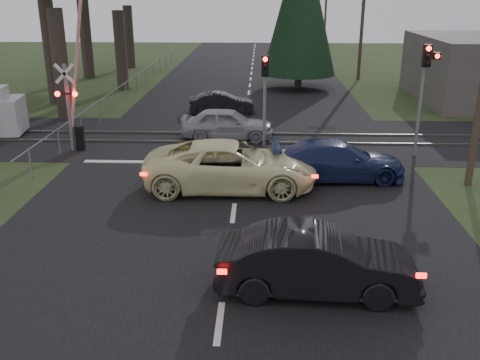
{
  "coord_description": "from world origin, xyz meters",
  "views": [
    {
      "loc": [
        0.83,
        -12.77,
        6.82
      ],
      "look_at": [
        0.23,
        2.55,
        1.3
      ],
      "focal_mm": 40.0,
      "sensor_mm": 36.0,
      "label": 1
    }
  ],
  "objects_px": {
    "traffic_signal_right": "(425,79)",
    "utility_pole_far": "(326,7)",
    "dark_hatchback": "(317,262)",
    "dark_car_far": "(222,103)",
    "cream_coupe": "(231,166)",
    "silver_car": "(227,124)",
    "crossing_signal": "(74,105)",
    "traffic_signal_center": "(265,85)",
    "blue_sedan": "(337,161)",
    "utility_pole_mid": "(363,17)"
  },
  "relations": [
    {
      "from": "utility_pole_far",
      "to": "dark_car_far",
      "type": "relative_size",
      "value": 2.44
    },
    {
      "from": "crossing_signal",
      "to": "dark_hatchback",
      "type": "relative_size",
      "value": 1.48
    },
    {
      "from": "dark_hatchback",
      "to": "dark_car_far",
      "type": "distance_m",
      "value": 19.39
    },
    {
      "from": "dark_hatchback",
      "to": "traffic_signal_right",
      "type": "bearing_deg",
      "value": -23.63
    },
    {
      "from": "traffic_signal_right",
      "to": "utility_pole_mid",
      "type": "xyz_separation_m",
      "value": [
        0.95,
        20.53,
        1.41
      ]
    },
    {
      "from": "utility_pole_far",
      "to": "dark_hatchback",
      "type": "xyz_separation_m",
      "value": [
        -6.31,
        -56.6,
        -3.95
      ]
    },
    {
      "from": "traffic_signal_right",
      "to": "silver_car",
      "type": "height_order",
      "value": "traffic_signal_right"
    },
    {
      "from": "utility_pole_far",
      "to": "traffic_signal_right",
      "type": "bearing_deg",
      "value": -91.2
    },
    {
      "from": "traffic_signal_right",
      "to": "utility_pole_far",
      "type": "relative_size",
      "value": 0.52
    },
    {
      "from": "cream_coupe",
      "to": "dark_hatchback",
      "type": "xyz_separation_m",
      "value": [
        2.39,
        -6.86,
        -0.08
      ]
    },
    {
      "from": "utility_pole_far",
      "to": "dark_car_far",
      "type": "xyz_separation_m",
      "value": [
        -9.91,
        -37.55,
        -4.12
      ]
    },
    {
      "from": "dark_hatchback",
      "to": "dark_car_far",
      "type": "relative_size",
      "value": 1.28
    },
    {
      "from": "utility_pole_mid",
      "to": "dark_car_far",
      "type": "height_order",
      "value": "utility_pole_mid"
    },
    {
      "from": "traffic_signal_center",
      "to": "utility_pole_far",
      "type": "relative_size",
      "value": 0.46
    },
    {
      "from": "utility_pole_mid",
      "to": "silver_car",
      "type": "xyz_separation_m",
      "value": [
        -9.25,
        -18.05,
        -3.98
      ]
    },
    {
      "from": "utility_pole_mid",
      "to": "silver_car",
      "type": "height_order",
      "value": "utility_pole_mid"
    },
    {
      "from": "utility_pole_far",
      "to": "dark_car_far",
      "type": "distance_m",
      "value": 39.06
    },
    {
      "from": "traffic_signal_center",
      "to": "traffic_signal_right",
      "type": "bearing_deg",
      "value": -10.41
    },
    {
      "from": "silver_car",
      "to": "crossing_signal",
      "type": "bearing_deg",
      "value": 109.73
    },
    {
      "from": "utility_pole_far",
      "to": "dark_hatchback",
      "type": "relative_size",
      "value": 1.91
    },
    {
      "from": "crossing_signal",
      "to": "utility_pole_mid",
      "type": "relative_size",
      "value": 0.77
    },
    {
      "from": "cream_coupe",
      "to": "silver_car",
      "type": "distance_m",
      "value": 6.71
    },
    {
      "from": "crossing_signal",
      "to": "silver_car",
      "type": "relative_size",
      "value": 1.59
    },
    {
      "from": "blue_sedan",
      "to": "utility_pole_mid",
      "type": "bearing_deg",
      "value": -14.17
    },
    {
      "from": "traffic_signal_right",
      "to": "dark_car_far",
      "type": "relative_size",
      "value": 1.28
    },
    {
      "from": "dark_car_far",
      "to": "silver_car",
      "type": "bearing_deg",
      "value": -178.55
    },
    {
      "from": "traffic_signal_right",
      "to": "traffic_signal_center",
      "type": "xyz_separation_m",
      "value": [
        -6.55,
        1.2,
        -0.51
      ]
    },
    {
      "from": "crossing_signal",
      "to": "traffic_signal_right",
      "type": "height_order",
      "value": "crossing_signal"
    },
    {
      "from": "traffic_signal_center",
      "to": "utility_pole_far",
      "type": "xyz_separation_m",
      "value": [
        7.5,
        44.32,
        1.92
      ]
    },
    {
      "from": "cream_coupe",
      "to": "crossing_signal",
      "type": "bearing_deg",
      "value": 56.51
    },
    {
      "from": "traffic_signal_center",
      "to": "utility_pole_mid",
      "type": "relative_size",
      "value": 0.46
    },
    {
      "from": "crossing_signal",
      "to": "utility_pole_mid",
      "type": "distance_m",
      "value": 25.78
    },
    {
      "from": "cream_coupe",
      "to": "blue_sedan",
      "type": "bearing_deg",
      "value": -74.3
    },
    {
      "from": "utility_pole_far",
      "to": "blue_sedan",
      "type": "bearing_deg",
      "value": -95.6
    },
    {
      "from": "utility_pole_far",
      "to": "blue_sedan",
      "type": "height_order",
      "value": "utility_pole_far"
    },
    {
      "from": "utility_pole_far",
      "to": "blue_sedan",
      "type": "xyz_separation_m",
      "value": [
        -4.76,
        -48.57,
        -4.0
      ]
    },
    {
      "from": "dark_hatchback",
      "to": "dark_car_far",
      "type": "xyz_separation_m",
      "value": [
        -3.6,
        19.05,
        -0.17
      ]
    },
    {
      "from": "dark_car_far",
      "to": "dark_hatchback",
      "type": "bearing_deg",
      "value": -174.69
    },
    {
      "from": "dark_car_far",
      "to": "traffic_signal_center",
      "type": "bearing_deg",
      "value": -165.78
    },
    {
      "from": "crossing_signal",
      "to": "silver_car",
      "type": "xyz_separation_m",
      "value": [
        6.52,
        2.16,
        -1.31
      ]
    },
    {
      "from": "crossing_signal",
      "to": "cream_coupe",
      "type": "height_order",
      "value": "crossing_signal"
    },
    {
      "from": "silver_car",
      "to": "traffic_signal_right",
      "type": "bearing_deg",
      "value": -105.2
    },
    {
      "from": "crossing_signal",
      "to": "utility_pole_far",
      "type": "bearing_deg",
      "value": 70.77
    },
    {
      "from": "crossing_signal",
      "to": "dark_car_far",
      "type": "distance_m",
      "value": 9.75
    },
    {
      "from": "traffic_signal_right",
      "to": "cream_coupe",
      "type": "distance_m",
      "value": 9.16
    },
    {
      "from": "traffic_signal_center",
      "to": "silver_car",
      "type": "height_order",
      "value": "traffic_signal_center"
    },
    {
      "from": "traffic_signal_center",
      "to": "blue_sedan",
      "type": "xyz_separation_m",
      "value": [
        2.74,
        -4.24,
        -2.08
      ]
    },
    {
      "from": "crossing_signal",
      "to": "traffic_signal_right",
      "type": "distance_m",
      "value": 14.88
    },
    {
      "from": "crossing_signal",
      "to": "cream_coupe",
      "type": "distance_m",
      "value": 8.48
    },
    {
      "from": "crossing_signal",
      "to": "dark_car_far",
      "type": "bearing_deg",
      "value": 52.57
    }
  ]
}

